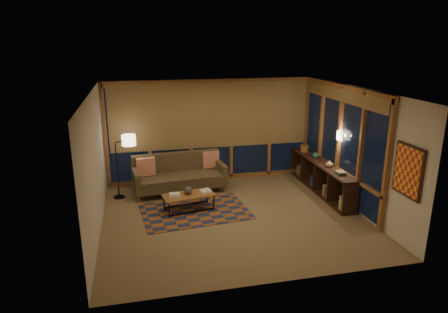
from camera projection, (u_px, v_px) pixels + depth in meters
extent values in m
cube|color=olive|center=(233.00, 216.00, 8.61)|extent=(5.50, 5.00, 0.01)
cube|color=white|center=(234.00, 91.00, 7.84)|extent=(5.50, 5.00, 0.01)
cube|color=beige|center=(211.00, 130.00, 10.56)|extent=(5.50, 0.01, 2.70)
cube|color=beige|center=(275.00, 204.00, 5.89)|extent=(5.50, 0.01, 2.70)
cube|color=beige|center=(95.00, 166.00, 7.65)|extent=(0.01, 5.00, 2.70)
cube|color=beige|center=(354.00, 149.00, 8.81)|extent=(0.01, 5.00, 2.70)
cube|color=brown|center=(195.00, 211.00, 8.85)|extent=(2.46, 1.77, 0.01)
sphere|color=black|center=(188.00, 190.00, 8.84)|extent=(0.25, 0.25, 0.18)
cylinder|color=brown|center=(304.00, 148.00, 10.76)|extent=(0.28, 0.28, 0.17)
sphere|color=#1C6061|center=(315.00, 155.00, 10.16)|extent=(0.17, 0.17, 0.15)
imported|color=tan|center=(329.00, 164.00, 9.44)|extent=(0.18, 0.18, 0.18)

